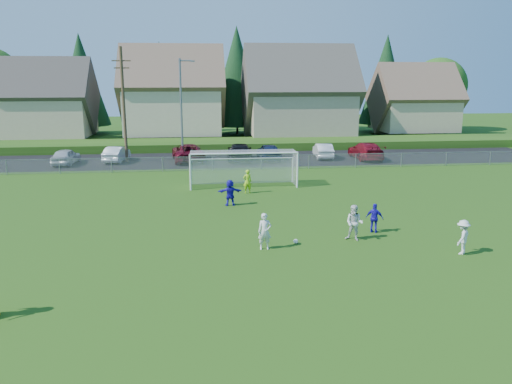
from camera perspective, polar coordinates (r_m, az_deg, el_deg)
ground at (r=19.85m, az=2.61°, el=-9.19°), size 160.00×160.00×0.00m
asphalt_lot at (r=46.34m, az=-2.70°, el=3.77°), size 60.00×60.00×0.00m
grass_embankment at (r=53.69m, az=-3.24°, el=5.47°), size 70.00×6.00×0.80m
soccer_ball at (r=23.11m, az=4.56°, el=-5.65°), size 0.22×0.22×0.22m
player_white_a at (r=22.12m, az=1.00°, el=-4.53°), size 0.60×0.40×1.65m
player_white_b at (r=23.74m, az=11.17°, el=-3.47°), size 1.05×0.99×1.71m
player_white_c at (r=23.33m, az=22.55°, el=-4.79°), size 1.10×1.09×1.52m
player_blue_a at (r=25.16m, az=13.40°, el=-2.93°), size 0.92×0.73×1.46m
player_blue_b at (r=29.61m, az=-2.98°, el=-0.07°), size 1.48×0.56×1.57m
goalkeeper at (r=32.70m, az=-0.99°, el=1.22°), size 0.62×0.46×1.57m
car_a at (r=46.54m, az=-20.92°, el=3.81°), size 1.90×4.17×1.39m
car_b at (r=46.69m, az=-15.65°, el=4.21°), size 1.99×4.32×1.37m
car_c at (r=45.63m, az=-7.78°, el=4.51°), size 3.18×5.90×1.57m
car_d at (r=45.57m, az=-1.88°, el=4.60°), size 2.59×5.53×1.56m
car_e at (r=45.82m, az=1.47°, el=4.61°), size 1.95×4.47×1.50m
car_f at (r=47.41m, az=7.67°, el=4.71°), size 1.81×4.26×1.37m
car_g at (r=47.44m, az=12.44°, el=4.63°), size 2.20×5.37×1.56m
soccer_goal at (r=34.81m, az=-1.48°, el=3.36°), size 7.42×1.90×2.50m
chainlink_fence at (r=40.83m, az=-2.20°, el=3.38°), size 52.06×0.06×1.20m
streetlight at (r=44.24m, az=-8.47°, el=9.50°), size 1.38×0.18×9.00m
utility_pole at (r=45.67m, az=-14.88°, el=9.70°), size 1.60×0.26×10.00m
houses_row at (r=60.79m, az=-1.83°, el=12.93°), size 53.90×11.45×13.27m
tree_row at (r=66.99m, az=-3.08°, el=12.58°), size 65.98×12.36×13.80m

